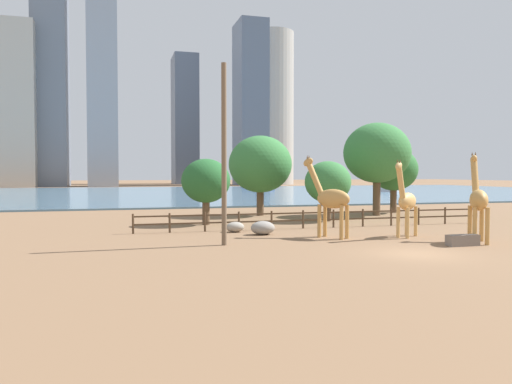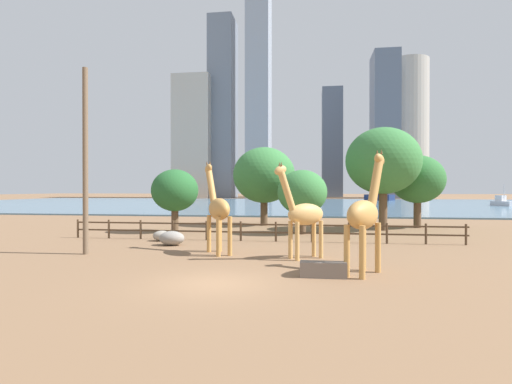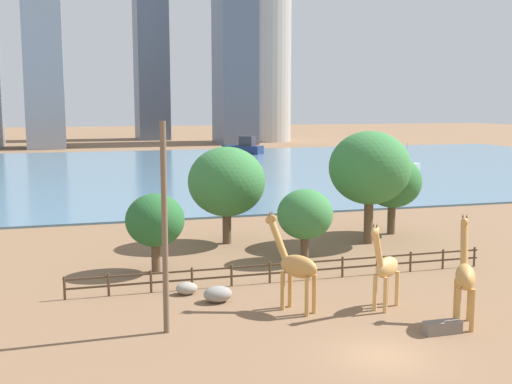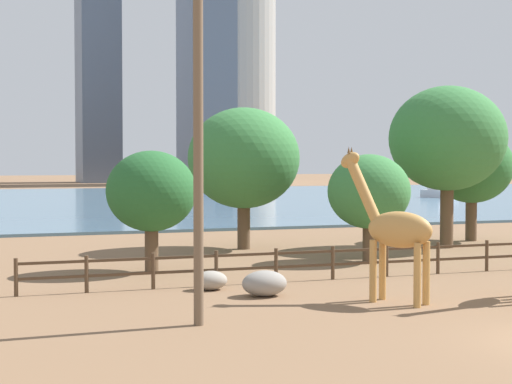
# 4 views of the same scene
# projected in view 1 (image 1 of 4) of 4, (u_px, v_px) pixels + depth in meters

# --- Properties ---
(ground_plane) EXTENTS (400.00, 400.00, 0.00)m
(ground_plane) POSITION_uv_depth(u_px,v_px,m) (188.00, 193.00, 101.19)
(ground_plane) COLOR brown
(harbor_water) EXTENTS (180.00, 86.00, 0.20)m
(harbor_water) POSITION_uv_depth(u_px,v_px,m) (190.00, 193.00, 98.30)
(harbor_water) COLOR slate
(harbor_water) RESTS_ON ground
(giraffe_tall) EXTENTS (2.67, 2.25, 4.76)m
(giraffe_tall) POSITION_uv_depth(u_px,v_px,m) (406.00, 201.00, 30.48)
(giraffe_tall) COLOR tan
(giraffe_tall) RESTS_ON ground
(giraffe_companion) EXTENTS (2.38, 3.21, 5.06)m
(giraffe_companion) POSITION_uv_depth(u_px,v_px,m) (330.00, 198.00, 30.23)
(giraffe_companion) COLOR #C18C47
(giraffe_companion) RESTS_ON ground
(giraffe_young) EXTENTS (2.21, 3.21, 5.19)m
(giraffe_young) POSITION_uv_depth(u_px,v_px,m) (478.00, 200.00, 28.12)
(giraffe_young) COLOR #C18C47
(giraffe_young) RESTS_ON ground
(utility_pole) EXTENTS (0.28, 0.28, 9.87)m
(utility_pole) POSITION_uv_depth(u_px,v_px,m) (224.00, 155.00, 27.01)
(utility_pole) COLOR brown
(utility_pole) RESTS_ON ground
(boulder_near_fence) EXTENTS (1.22, 0.91, 0.69)m
(boulder_near_fence) POSITION_uv_depth(u_px,v_px,m) (235.00, 227.00, 33.20)
(boulder_near_fence) COLOR gray
(boulder_near_fence) RESTS_ON ground
(boulder_by_pole) EXTENTS (1.56, 1.17, 0.88)m
(boulder_by_pole) POSITION_uv_depth(u_px,v_px,m) (263.00, 228.00, 31.79)
(boulder_by_pole) COLOR gray
(boulder_by_pole) RESTS_ON ground
(feeding_trough) EXTENTS (1.80, 0.60, 0.60)m
(feeding_trough) POSITION_uv_depth(u_px,v_px,m) (463.00, 240.00, 26.91)
(feeding_trough) COLOR #72665B
(feeding_trough) RESTS_ON ground
(enclosure_fence) EXTENTS (26.12, 0.14, 1.30)m
(enclosure_fence) POSITION_uv_depth(u_px,v_px,m) (319.00, 217.00, 35.75)
(enclosure_fence) COLOR #4C3826
(enclosure_fence) RESTS_ON ground
(tree_left_large) EXTENTS (6.19, 6.19, 8.61)m
(tree_left_large) POSITION_uv_depth(u_px,v_px,m) (377.00, 153.00, 46.19)
(tree_left_large) COLOR brown
(tree_left_large) RESTS_ON ground
(tree_center_broad) EXTENTS (4.74, 4.74, 6.47)m
(tree_center_broad) POSITION_uv_depth(u_px,v_px,m) (394.00, 170.00, 49.79)
(tree_center_broad) COLOR brown
(tree_center_broad) RESTS_ON ground
(tree_right_tall) EXTENTS (3.80, 3.80, 4.92)m
(tree_right_tall) POSITION_uv_depth(u_px,v_px,m) (328.00, 182.00, 40.82)
(tree_right_tall) COLOR brown
(tree_right_tall) RESTS_ON ground
(tree_left_small) EXTENTS (5.87, 5.87, 7.42)m
(tree_left_small) POSITION_uv_depth(u_px,v_px,m) (260.00, 164.00, 46.25)
(tree_left_small) COLOR brown
(tree_left_small) RESTS_ON ground
(tree_right_small) EXTENTS (3.73, 3.73, 5.03)m
(tree_right_small) POSITION_uv_depth(u_px,v_px,m) (206.00, 181.00, 37.94)
(tree_right_small) COLOR brown
(tree_right_small) RESTS_ON ground
(boat_ferry) EXTENTS (8.20, 7.87, 3.68)m
(boat_ferry) POSITION_uv_depth(u_px,v_px,m) (259.00, 183.00, 131.78)
(boat_ferry) COLOR navy
(boat_ferry) RESTS_ON harbor_water
(boat_sailboat) EXTENTS (3.22, 4.95, 4.20)m
(boat_sailboat) POSITION_uv_depth(u_px,v_px,m) (390.00, 188.00, 101.56)
(boat_sailboat) COLOR silver
(boat_sailboat) RESTS_ON harbor_water
(skyline_tower_needle) EXTENTS (14.44, 14.92, 47.32)m
(skyline_tower_needle) POSITION_uv_depth(u_px,v_px,m) (11.00, 105.00, 144.54)
(skyline_tower_needle) COLOR #B7B2A8
(skyline_tower_needle) RESTS_ON ground
(skyline_block_central) EXTENTS (8.72, 12.23, 81.91)m
(skyline_block_central) POSITION_uv_depth(u_px,v_px,m) (102.00, 51.00, 150.23)
(skyline_block_central) COLOR #939EAD
(skyline_block_central) RESTS_ON ground
(skyline_tower_glass) EXTENTS (8.93, 14.56, 48.20)m
(skyline_tower_glass) POSITION_uv_depth(u_px,v_px,m) (185.00, 120.00, 189.13)
(skyline_tower_glass) COLOR slate
(skyline_tower_glass) RESTS_ON ground
(skyline_block_left) EXTENTS (9.65, 13.68, 71.40)m
(skyline_block_left) POSITION_uv_depth(u_px,v_px,m) (51.00, 69.00, 150.97)
(skyline_block_left) COLOR slate
(skyline_block_left) RESTS_ON ground
(skyline_block_right) EXTENTS (14.80, 14.80, 54.13)m
(skyline_block_right) POSITION_uv_depth(u_px,v_px,m) (273.00, 109.00, 178.40)
(skyline_block_right) COLOR #ADA89E
(skyline_block_right) RESTS_ON ground
(skyline_tower_short) EXTENTS (9.35, 13.81, 54.42)m
(skyline_tower_short) POSITION_uv_depth(u_px,v_px,m) (250.00, 104.00, 167.51)
(skyline_tower_short) COLOR slate
(skyline_tower_short) RESTS_ON ground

